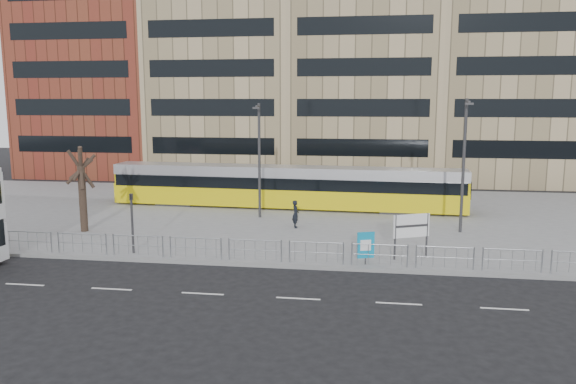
# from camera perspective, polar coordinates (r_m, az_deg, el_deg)

# --- Properties ---
(ground) EXTENTS (120.00, 120.00, 0.00)m
(ground) POSITION_cam_1_polar(r_m,az_deg,el_deg) (27.14, -2.11, -7.67)
(ground) COLOR black
(ground) RESTS_ON ground
(plaza) EXTENTS (64.00, 24.00, 0.15)m
(plaza) POSITION_cam_1_polar(r_m,az_deg,el_deg) (38.62, 1.09, -2.38)
(plaza) COLOR slate
(plaza) RESTS_ON ground
(kerb) EXTENTS (64.00, 0.25, 0.17)m
(kerb) POSITION_cam_1_polar(r_m,az_deg,el_deg) (27.16, -2.09, -7.49)
(kerb) COLOR gray
(kerb) RESTS_ON ground
(building_row) EXTENTS (70.40, 18.40, 31.20)m
(building_row) POSITION_cam_1_polar(r_m,az_deg,el_deg) (60.07, 5.38, 14.09)
(building_row) COLOR brown
(building_row) RESTS_ON ground
(pedestrian_barrier) EXTENTS (32.07, 0.07, 1.10)m
(pedestrian_barrier) POSITION_cam_1_polar(r_m,az_deg,el_deg) (27.07, 2.26, -5.55)
(pedestrian_barrier) COLOR #979A9F
(pedestrian_barrier) RESTS_ON plaza
(road_markings) EXTENTS (62.00, 0.12, 0.01)m
(road_markings) POSITION_cam_1_polar(r_m,az_deg,el_deg) (23.23, -1.44, -10.63)
(road_markings) COLOR white
(road_markings) RESTS_ON ground
(tram) EXTENTS (25.73, 3.54, 3.02)m
(tram) POSITION_cam_1_polar(r_m,az_deg,el_deg) (40.78, -0.32, 0.52)
(tram) COLOR #D9C40B
(tram) RESTS_ON plaza
(station_sign) EXTENTS (1.80, 0.88, 2.23)m
(station_sign) POSITION_cam_1_polar(r_m,az_deg,el_deg) (28.39, 12.42, -3.57)
(station_sign) COLOR #2D2D30
(station_sign) RESTS_ON plaza
(ad_panel) EXTENTS (0.82, 0.33, 1.59)m
(ad_panel) POSITION_cam_1_polar(r_m,az_deg,el_deg) (27.10, 7.90, -5.41)
(ad_panel) COLOR #2D2D30
(ad_panel) RESTS_ON plaza
(pedestrian) EXTENTS (0.57, 0.71, 1.70)m
(pedestrian) POSITION_cam_1_polar(r_m,az_deg,el_deg) (34.44, 0.77, -2.26)
(pedestrian) COLOR black
(pedestrian) RESTS_ON plaza
(traffic_light_west) EXTENTS (0.18, 0.22, 3.10)m
(traffic_light_west) POSITION_cam_1_polar(r_m,az_deg,el_deg) (29.67, -15.58, -2.30)
(traffic_light_west) COLOR #2D2D30
(traffic_light_west) RESTS_ON plaza
(lamp_post_west) EXTENTS (0.45, 1.04, 7.57)m
(lamp_post_west) POSITION_cam_1_polar(r_m,az_deg,el_deg) (37.01, -2.95, 3.71)
(lamp_post_west) COLOR #2D2D30
(lamp_post_west) RESTS_ON plaza
(lamp_post_east) EXTENTS (0.45, 1.04, 7.87)m
(lamp_post_east) POSITION_cam_1_polar(r_m,az_deg,el_deg) (34.26, 17.44, 3.10)
(lamp_post_east) COLOR #2D2D30
(lamp_post_east) RESTS_ON plaza
(bare_tree) EXTENTS (4.42, 4.42, 7.25)m
(bare_tree) POSITION_cam_1_polar(r_m,az_deg,el_deg) (35.11, -20.43, 4.60)
(bare_tree) COLOR black
(bare_tree) RESTS_ON plaza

